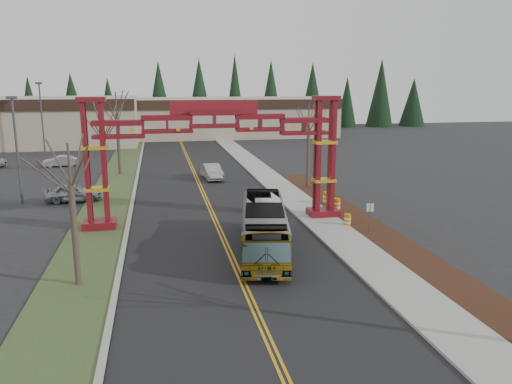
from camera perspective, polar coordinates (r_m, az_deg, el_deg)
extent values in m
plane|color=black|center=(19.40, 2.03, -17.89)|extent=(200.00, 200.00, 0.00)
cube|color=black|center=(42.62, -5.69, -0.97)|extent=(12.00, 110.00, 0.02)
cube|color=#C99017|center=(42.61, -5.85, -0.96)|extent=(0.12, 100.00, 0.01)
cube|color=#C99017|center=(42.63, -5.53, -0.94)|extent=(0.12, 100.00, 0.01)
cube|color=#999894|center=(43.60, 2.38, -0.53)|extent=(0.30, 110.00, 0.15)
cube|color=gray|center=(43.96, 4.22, -0.44)|extent=(2.60, 110.00, 0.14)
cube|color=black|center=(31.38, 16.20, -6.19)|extent=(2.60, 50.00, 0.12)
cube|color=#334C26|center=(42.63, -16.45, -1.38)|extent=(4.00, 110.00, 0.08)
cube|color=#999894|center=(42.48, -13.97, -1.23)|extent=(0.30, 110.00, 0.15)
cube|color=#5B0C10|center=(35.82, -17.42, -3.57)|extent=(2.20, 1.60, 0.60)
cube|color=#5B0C10|center=(34.66, -18.84, 3.10)|extent=(0.28, 0.28, 8.00)
cube|color=#5B0C10|center=(34.53, -17.03, 3.18)|extent=(0.28, 0.28, 8.00)
cube|color=#5B0C10|center=(35.34, -18.70, 3.27)|extent=(0.28, 0.28, 8.00)
cube|color=#5B0C10|center=(35.22, -16.92, 3.36)|extent=(0.28, 0.28, 8.00)
cube|color=yellow|center=(35.24, -17.68, 0.34)|extent=(1.60, 1.10, 0.22)
cube|color=yellow|center=(34.80, -17.98, 4.85)|extent=(1.60, 1.10, 0.22)
cube|color=#5B0C10|center=(34.56, -18.33, 10.03)|extent=(1.80, 1.20, 0.30)
cube|color=#5B0C10|center=(37.52, 7.65, -2.40)|extent=(2.20, 1.60, 0.60)
cube|color=#5B0C10|center=(36.17, 7.19, 4.02)|extent=(0.28, 0.28, 8.00)
cube|color=#5B0C10|center=(36.53, 8.83, 4.05)|extent=(0.28, 0.28, 8.00)
cube|color=#5B0C10|center=(36.83, 6.85, 4.18)|extent=(0.28, 0.28, 8.00)
cube|color=#5B0C10|center=(37.19, 8.47, 4.21)|extent=(0.28, 0.28, 8.00)
cube|color=yellow|center=(36.97, 7.76, 1.36)|extent=(1.60, 1.10, 0.22)
cube|color=yellow|center=(36.55, 7.88, 5.67)|extent=(1.60, 1.10, 0.22)
cube|color=#5B0C10|center=(36.33, 8.03, 10.61)|extent=(1.80, 1.20, 0.30)
cube|color=#5B0C10|center=(34.60, -4.79, 8.53)|extent=(16.00, 0.90, 1.00)
cube|color=#5B0C10|center=(34.67, -4.76, 7.05)|extent=(16.00, 0.90, 0.60)
cube|color=maroon|center=(34.56, -4.81, 9.61)|extent=(6.00, 0.25, 0.90)
cube|color=tan|center=(97.51, -3.06, 8.62)|extent=(38.00, 20.00, 7.00)
cube|color=black|center=(87.39, -2.11, 9.97)|extent=(38.00, 0.40, 1.60)
cone|color=black|center=(111.34, -24.89, 9.52)|extent=(5.60, 5.60, 13.00)
cylinder|color=#382D26|center=(111.65, -24.63, 6.60)|extent=(0.80, 0.80, 1.60)
cone|color=black|center=(109.69, -20.52, 9.85)|extent=(5.60, 5.60, 13.00)
cylinder|color=#382D26|center=(110.01, -20.30, 6.89)|extent=(0.80, 0.80, 1.60)
cone|color=black|center=(108.69, -16.03, 10.13)|extent=(5.60, 5.60, 13.00)
cylinder|color=#382D26|center=(109.01, -15.85, 7.14)|extent=(0.80, 0.80, 1.60)
cone|color=black|center=(108.35, -11.48, 10.35)|extent=(5.60, 5.60, 13.00)
cylinder|color=#382D26|center=(108.68, -11.35, 7.35)|extent=(0.80, 0.80, 1.60)
cone|color=black|center=(108.68, -6.92, 10.51)|extent=(5.60, 5.60, 13.00)
cylinder|color=#382D26|center=(109.00, -6.84, 7.51)|extent=(0.80, 0.80, 1.60)
cone|color=black|center=(109.67, -2.41, 10.60)|extent=(5.60, 5.60, 13.00)
cylinder|color=#382D26|center=(109.98, -2.39, 7.63)|extent=(0.80, 0.80, 1.60)
cone|color=black|center=(111.29, 1.99, 10.63)|extent=(5.60, 5.60, 13.00)
cylinder|color=#382D26|center=(111.61, 1.97, 7.70)|extent=(0.80, 0.80, 1.60)
cone|color=black|center=(113.54, 6.24, 10.60)|extent=(5.60, 5.60, 13.00)
cylinder|color=#382D26|center=(113.84, 6.18, 7.73)|extent=(0.80, 0.80, 1.60)
cone|color=black|center=(116.36, 10.31, 10.51)|extent=(5.60, 5.60, 13.00)
cylinder|color=#382D26|center=(116.66, 10.20, 7.72)|extent=(0.80, 0.80, 1.60)
cone|color=black|center=(119.72, 14.16, 10.39)|extent=(5.60, 5.60, 13.00)
cylinder|color=#382D26|center=(120.01, 14.02, 7.67)|extent=(0.80, 0.80, 1.60)
cone|color=black|center=(123.57, 17.79, 10.23)|extent=(5.60, 5.60, 13.00)
cylinder|color=#382D26|center=(123.85, 17.61, 7.60)|extent=(0.80, 0.80, 1.60)
imported|color=#B3B6BB|center=(29.33, 0.93, -4.09)|extent=(4.41, 10.86, 2.95)
imported|color=#A5A8AD|center=(52.01, -5.07, 2.33)|extent=(2.08, 4.87, 1.56)
imported|color=#989C9F|center=(44.59, -20.15, -0.08)|extent=(4.53, 1.83, 1.54)
imported|color=#ACACB3|center=(64.20, -21.47, 3.31)|extent=(4.21, 2.09, 1.33)
cylinder|color=#382D26|center=(25.71, -19.99, -4.79)|extent=(0.31, 0.31, 5.05)
cylinder|color=#382D26|center=(24.96, -20.57, 2.88)|extent=(0.11, 0.11, 2.10)
cylinder|color=#382D26|center=(40.89, -16.84, 2.26)|extent=(0.32, 0.32, 5.99)
cylinder|color=#382D26|center=(40.42, -17.19, 7.83)|extent=(0.12, 0.12, 2.19)
cylinder|color=#382D26|center=(55.86, -15.44, 5.25)|extent=(0.35, 0.35, 6.64)
cylinder|color=#382D26|center=(55.52, -15.70, 9.76)|extent=(0.13, 0.13, 2.38)
cylinder|color=#382D26|center=(47.36, 5.97, 4.09)|extent=(0.30, 0.30, 6.08)
cylinder|color=#382D26|center=(46.96, 6.08, 8.91)|extent=(0.11, 0.11, 2.07)
cylinder|color=#3F3F44|center=(44.91, -25.63, 4.09)|extent=(0.19, 0.19, 8.55)
cube|color=#3F3F44|center=(44.58, -26.15, 9.66)|extent=(0.76, 0.38, 0.24)
cylinder|color=#3F3F44|center=(75.71, -23.25, 7.60)|extent=(0.22, 0.22, 9.68)
cube|color=#3F3F44|center=(75.55, -23.57, 11.34)|extent=(0.86, 0.43, 0.27)
cylinder|color=#3F3F44|center=(33.86, 12.86, -2.96)|extent=(0.06, 0.06, 2.04)
cube|color=white|center=(33.67, 12.92, -1.74)|extent=(0.44, 0.22, 0.56)
cylinder|color=#CD710B|center=(35.28, 10.41, -3.19)|extent=(0.47, 0.47, 0.90)
cylinder|color=white|center=(35.25, 10.41, -2.98)|extent=(0.49, 0.49, 0.11)
cylinder|color=white|center=(35.32, 10.40, -3.40)|extent=(0.49, 0.49, 0.11)
cylinder|color=#CD710B|center=(39.18, 9.19, -1.48)|extent=(0.54, 0.54, 1.04)
cylinder|color=white|center=(39.14, 9.20, -1.26)|extent=(0.56, 0.56, 0.13)
cylinder|color=white|center=(39.22, 9.19, -1.70)|extent=(0.56, 0.56, 0.13)
cylinder|color=#CD710B|center=(41.20, 8.05, -0.73)|extent=(0.57, 0.57, 1.09)
cylinder|color=white|center=(41.16, 8.05, -0.51)|extent=(0.59, 0.59, 0.13)
cylinder|color=white|center=(41.23, 8.04, -0.95)|extent=(0.59, 0.59, 0.13)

